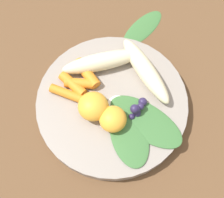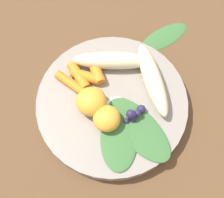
# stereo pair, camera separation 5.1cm
# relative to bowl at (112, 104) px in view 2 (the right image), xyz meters

# --- Properties ---
(ground_plane) EXTENTS (2.40, 2.40, 0.00)m
(ground_plane) POSITION_rel_bowl_xyz_m (0.00, 0.00, -0.01)
(ground_plane) COLOR brown
(bowl) EXTENTS (0.26, 0.26, 0.02)m
(bowl) POSITION_rel_bowl_xyz_m (0.00, 0.00, 0.00)
(bowl) COLOR gray
(bowl) RESTS_ON ground_plane
(banana_peeled_left) EXTENTS (0.13, 0.10, 0.03)m
(banana_peeled_left) POSITION_rel_bowl_xyz_m (0.04, 0.06, 0.03)
(banana_peeled_left) COLOR beige
(banana_peeled_left) RESTS_ON bowl
(banana_peeled_right) EXTENTS (0.07, 0.14, 0.03)m
(banana_peeled_right) POSITION_rel_bowl_xyz_m (0.08, -0.01, 0.03)
(banana_peeled_right) COLOR beige
(banana_peeled_right) RESTS_ON bowl
(orange_segment_near) EXTENTS (0.04, 0.04, 0.03)m
(orange_segment_near) POSITION_rel_bowl_xyz_m (-0.03, -0.03, 0.03)
(orange_segment_near) COLOR #F4A833
(orange_segment_near) RESTS_ON bowl
(orange_segment_far) EXTENTS (0.05, 0.05, 0.04)m
(orange_segment_far) POSITION_rel_bowl_xyz_m (-0.03, 0.01, 0.03)
(orange_segment_far) COLOR #F4A833
(orange_segment_far) RESTS_ON bowl
(carrot_front) EXTENTS (0.03, 0.06, 0.02)m
(carrot_front) POSITION_rel_bowl_xyz_m (0.01, 0.06, 0.02)
(carrot_front) COLOR orange
(carrot_front) RESTS_ON bowl
(carrot_mid_left) EXTENTS (0.04, 0.05, 0.02)m
(carrot_mid_left) POSITION_rel_bowl_xyz_m (-0.02, 0.06, 0.02)
(carrot_mid_left) COLOR orange
(carrot_mid_left) RESTS_ON bowl
(carrot_mid_right) EXTENTS (0.02, 0.05, 0.02)m
(carrot_mid_right) POSITION_rel_bowl_xyz_m (-0.02, 0.07, 0.02)
(carrot_mid_right) COLOR orange
(carrot_mid_right) RESTS_ON bowl
(carrot_rear) EXTENTS (0.04, 0.06, 0.02)m
(carrot_rear) POSITION_rel_bowl_xyz_m (-0.04, 0.06, 0.02)
(carrot_rear) COLOR orange
(carrot_rear) RESTS_ON bowl
(blueberry_pile) EXTENTS (0.05, 0.02, 0.03)m
(blueberry_pile) POSITION_rel_bowl_xyz_m (0.01, -0.04, 0.02)
(blueberry_pile) COLOR #2D234C
(blueberry_pile) RESTS_ON bowl
(coconut_shred_patch) EXTENTS (0.04, 0.04, 0.00)m
(coconut_shred_patch) POSITION_rel_bowl_xyz_m (0.00, -0.01, 0.01)
(coconut_shred_patch) COLOR white
(coconut_shred_patch) RESTS_ON bowl
(kale_leaf_left) EXTENTS (0.11, 0.13, 0.00)m
(kale_leaf_left) POSITION_rel_bowl_xyz_m (-0.03, -0.06, 0.01)
(kale_leaf_left) COLOR #3D7038
(kale_leaf_left) RESTS_ON bowl
(kale_leaf_right) EXTENTS (0.08, 0.14, 0.00)m
(kale_leaf_right) POSITION_rel_bowl_xyz_m (0.01, -0.06, 0.01)
(kale_leaf_right) COLOR #3D7038
(kale_leaf_right) RESTS_ON bowl
(kale_leaf_stray) EXTENTS (0.11, 0.04, 0.01)m
(kale_leaf_stray) POSITION_rel_bowl_xyz_m (0.16, 0.07, -0.01)
(kale_leaf_stray) COLOR #3D7038
(kale_leaf_stray) RESTS_ON ground_plane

